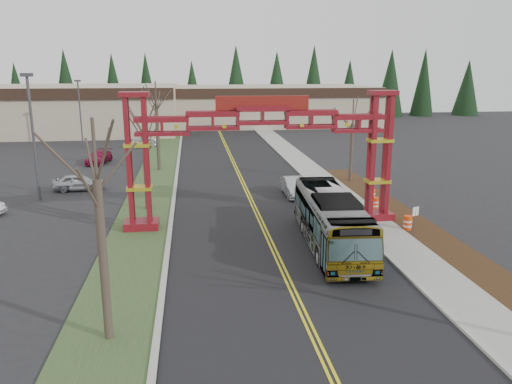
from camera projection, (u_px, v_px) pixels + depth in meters
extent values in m
cube|color=black|center=(250.00, 198.00, 40.57)|extent=(12.00, 110.00, 0.02)
cube|color=yellow|center=(249.00, 198.00, 40.56)|extent=(0.12, 100.00, 0.01)
cube|color=yellow|center=(251.00, 198.00, 40.59)|extent=(0.12, 100.00, 0.01)
cube|color=#A6A7A1|center=(324.00, 195.00, 41.32)|extent=(0.30, 110.00, 0.15)
cube|color=gray|center=(341.00, 195.00, 41.50)|extent=(2.60, 110.00, 0.14)
cube|color=black|center=(466.00, 260.00, 27.40)|extent=(2.60, 50.00, 0.12)
cube|color=#304623|center=(150.00, 201.00, 39.57)|extent=(4.00, 110.00, 0.08)
cube|color=#A6A7A1|center=(174.00, 200.00, 39.80)|extent=(0.30, 110.00, 0.15)
cube|color=#5A0B0F|center=(142.00, 225.00, 32.78)|extent=(2.20, 1.60, 0.60)
cube|color=#5A0B0F|center=(128.00, 162.00, 31.33)|extent=(0.28, 0.28, 8.00)
cube|color=#5A0B0F|center=(146.00, 161.00, 31.47)|extent=(0.28, 0.28, 8.00)
cube|color=#5A0B0F|center=(130.00, 160.00, 32.00)|extent=(0.28, 0.28, 8.00)
cube|color=#5A0B0F|center=(147.00, 159.00, 32.14)|extent=(0.28, 0.28, 8.00)
cube|color=gold|center=(140.00, 188.00, 32.17)|extent=(1.60, 1.10, 0.22)
cube|color=gold|center=(137.00, 145.00, 31.49)|extent=(1.60, 1.10, 0.22)
cube|color=#5A0B0F|center=(134.00, 94.00, 30.73)|extent=(1.80, 1.20, 0.30)
cube|color=#5A0B0F|center=(375.00, 216.00, 34.76)|extent=(2.20, 1.60, 0.60)
cube|color=#5A0B0F|center=(373.00, 156.00, 33.32)|extent=(0.28, 0.28, 8.00)
cube|color=#5A0B0F|center=(389.00, 156.00, 33.45)|extent=(0.28, 0.28, 8.00)
cube|color=#5A0B0F|center=(370.00, 154.00, 33.99)|extent=(0.28, 0.28, 8.00)
cube|color=#5A0B0F|center=(385.00, 154.00, 34.13)|extent=(0.28, 0.28, 8.00)
cube|color=gold|center=(378.00, 181.00, 34.16)|extent=(1.60, 1.10, 0.22)
cube|color=gold|center=(380.00, 140.00, 33.48)|extent=(1.60, 1.10, 0.22)
cube|color=#5A0B0F|center=(383.00, 93.00, 32.71)|extent=(1.80, 1.20, 0.30)
cube|color=#5A0B0F|center=(262.00, 113.00, 32.02)|extent=(16.00, 0.90, 1.00)
cube|color=#5A0B0F|center=(262.00, 127.00, 32.24)|extent=(16.00, 0.90, 0.60)
cube|color=maroon|center=(262.00, 103.00, 31.87)|extent=(6.00, 0.25, 0.90)
cube|color=#B9A98D|center=(34.00, 109.00, 81.17)|extent=(46.00, 22.00, 7.50)
cube|color=black|center=(7.00, 94.00, 69.77)|extent=(46.00, 0.40, 1.60)
cube|color=#B9A98D|center=(269.00, 105.00, 93.89)|extent=(38.00, 20.00, 7.00)
cube|color=black|center=(278.00, 93.00, 83.52)|extent=(38.00, 0.40, 1.60)
cone|color=black|center=(20.00, 88.00, 98.75)|extent=(5.60, 5.60, 13.00)
cylinder|color=#382D26|center=(24.00, 117.00, 100.13)|extent=(0.80, 0.80, 1.60)
cone|color=black|center=(65.00, 87.00, 99.81)|extent=(5.60, 5.60, 13.00)
cylinder|color=#382D26|center=(67.00, 116.00, 101.19)|extent=(0.80, 0.80, 1.60)
cone|color=black|center=(108.00, 87.00, 100.86)|extent=(5.60, 5.60, 13.00)
cylinder|color=#382D26|center=(110.00, 116.00, 102.24)|extent=(0.80, 0.80, 1.60)
cone|color=black|center=(151.00, 87.00, 101.92)|extent=(5.60, 5.60, 13.00)
cylinder|color=#382D26|center=(153.00, 115.00, 103.30)|extent=(0.80, 0.80, 1.60)
cone|color=black|center=(193.00, 87.00, 102.97)|extent=(5.60, 5.60, 13.00)
cylinder|color=#382D26|center=(194.00, 115.00, 104.36)|extent=(0.80, 0.80, 1.60)
cone|color=black|center=(234.00, 87.00, 104.03)|extent=(5.60, 5.60, 13.00)
cylinder|color=#382D26|center=(234.00, 114.00, 105.41)|extent=(0.80, 0.80, 1.60)
cone|color=black|center=(274.00, 86.00, 105.08)|extent=(5.60, 5.60, 13.00)
cylinder|color=#382D26|center=(274.00, 114.00, 106.47)|extent=(0.80, 0.80, 1.60)
cone|color=black|center=(314.00, 86.00, 106.14)|extent=(5.60, 5.60, 13.00)
cylinder|color=#382D26|center=(313.00, 113.00, 107.52)|extent=(0.80, 0.80, 1.60)
cone|color=black|center=(352.00, 86.00, 107.20)|extent=(5.60, 5.60, 13.00)
cylinder|color=#382D26|center=(351.00, 113.00, 108.58)|extent=(0.80, 0.80, 1.60)
cone|color=black|center=(390.00, 86.00, 108.25)|extent=(5.60, 5.60, 13.00)
cylinder|color=#382D26|center=(388.00, 112.00, 109.63)|extent=(0.80, 0.80, 1.60)
cone|color=black|center=(427.00, 86.00, 109.31)|extent=(5.60, 5.60, 13.00)
cylinder|color=#382D26|center=(425.00, 112.00, 110.69)|extent=(0.80, 0.80, 1.60)
cone|color=black|center=(463.00, 86.00, 110.36)|extent=(5.60, 5.60, 13.00)
cylinder|color=#382D26|center=(461.00, 111.00, 111.74)|extent=(0.80, 0.80, 1.60)
imported|color=#97999E|center=(331.00, 220.00, 29.33)|extent=(3.50, 11.83, 3.25)
imported|color=#A5A8AD|center=(294.00, 187.00, 41.20)|extent=(1.67, 4.69, 1.54)
imported|color=#B5B8BD|center=(79.00, 182.00, 43.10)|extent=(4.33, 1.92, 1.45)
imported|color=maroon|center=(99.00, 157.00, 55.30)|extent=(2.71, 4.98, 1.37)
imported|color=gray|center=(143.00, 142.00, 66.39)|extent=(4.24, 2.26, 1.33)
cylinder|color=#382D26|center=(103.00, 262.00, 18.79)|extent=(0.34, 0.34, 6.43)
cylinder|color=#382D26|center=(95.00, 150.00, 17.75)|extent=(0.13, 0.13, 2.32)
cylinder|color=#382D26|center=(146.00, 171.00, 36.72)|extent=(0.31, 0.31, 5.83)
cylinder|color=#382D26|center=(143.00, 118.00, 35.78)|extent=(0.12, 0.12, 2.15)
cylinder|color=#382D26|center=(158.00, 138.00, 50.88)|extent=(0.35, 0.35, 6.79)
cylinder|color=#382D26|center=(156.00, 93.00, 49.79)|extent=(0.13, 0.13, 2.39)
cylinder|color=#382D26|center=(351.00, 153.00, 45.95)|extent=(0.33, 0.33, 5.41)
cylinder|color=#382D26|center=(353.00, 112.00, 45.04)|extent=(0.13, 0.13, 2.30)
cylinder|color=#3F3F44|center=(34.00, 140.00, 39.00)|extent=(0.22, 0.22, 9.71)
cube|color=#3F3F44|center=(27.00, 75.00, 37.80)|extent=(0.86, 0.43, 0.27)
cylinder|color=#3F3F44|center=(80.00, 115.00, 65.73)|extent=(0.19, 0.19, 8.60)
cube|color=#3F3F44|center=(78.00, 81.00, 64.67)|extent=(0.76, 0.38, 0.24)
cylinder|color=#3F3F44|center=(415.00, 223.00, 30.77)|extent=(0.06, 0.06, 2.05)
cube|color=white|center=(416.00, 211.00, 30.59)|extent=(0.45, 0.20, 0.56)
cylinder|color=#F7410D|center=(408.00, 223.00, 32.39)|extent=(0.53, 0.53, 1.02)
cylinder|color=white|center=(408.00, 221.00, 32.36)|extent=(0.55, 0.55, 0.12)
cylinder|color=white|center=(407.00, 226.00, 32.43)|extent=(0.55, 0.55, 0.12)
cylinder|color=#F7410D|center=(375.00, 204.00, 37.19)|extent=(0.50, 0.50, 0.96)
cylinder|color=white|center=(375.00, 202.00, 37.15)|extent=(0.52, 0.52, 0.12)
cylinder|color=white|center=(375.00, 206.00, 37.22)|extent=(0.52, 0.52, 0.12)
cylinder|color=#F7410D|center=(372.00, 195.00, 39.62)|extent=(0.50, 0.50, 0.96)
cylinder|color=white|center=(372.00, 194.00, 39.59)|extent=(0.52, 0.52, 0.12)
cylinder|color=white|center=(372.00, 197.00, 39.66)|extent=(0.52, 0.52, 0.12)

